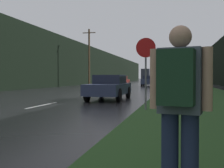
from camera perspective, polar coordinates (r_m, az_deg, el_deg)
name	(u,v)px	position (r m, az deg, el deg)	size (l,w,h in m)	color
grass_verge	(187,87)	(39.00, 15.04, -0.54)	(6.00, 240.00, 0.02)	#26471E
lane_stripe_c	(43,105)	(13.12, -13.90, -4.18)	(0.12, 3.00, 0.01)	silver
lane_stripe_d	(89,95)	(19.61, -4.68, -2.33)	(0.12, 3.00, 0.01)	silver
lane_stripe_e	(111,91)	(26.36, -0.12, -1.38)	(0.12, 3.00, 0.01)	silver
treeline_far_side	(84,65)	(51.64, -5.67, 3.85)	(2.00, 140.00, 7.05)	black
treeline_near_side	(223,63)	(49.59, 21.56, 3.91)	(2.00, 140.00, 7.12)	black
utility_pole_far	(89,57)	(38.48, -4.67, 5.50)	(1.80, 0.24, 7.83)	#4C3823
stop_sign	(146,65)	(10.81, 6.87, 3.93)	(0.75, 0.07, 2.77)	slate
hitchhiker_with_backpack	(179,102)	(2.84, 13.51, -3.56)	(0.61, 0.48, 1.77)	#1E2847
car_passing_near	(109,87)	(15.89, -0.54, -0.60)	(1.89, 4.70, 1.40)	#2D3856
car_passing_far	(149,81)	(40.13, 7.53, 0.64)	(1.98, 4.26, 1.51)	#2D3856
car_oncoming	(122,81)	(43.18, 1.97, 0.66)	(1.95, 4.36, 1.49)	maroon
delivery_truck	(146,75)	(79.88, 6.95, 1.79)	(2.39, 6.83, 3.63)	black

